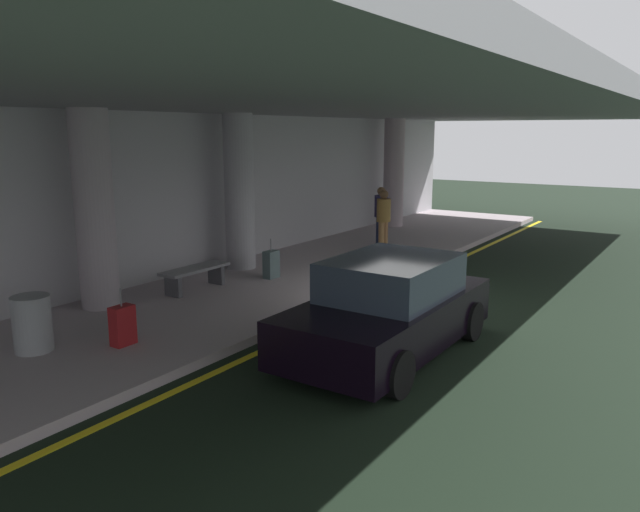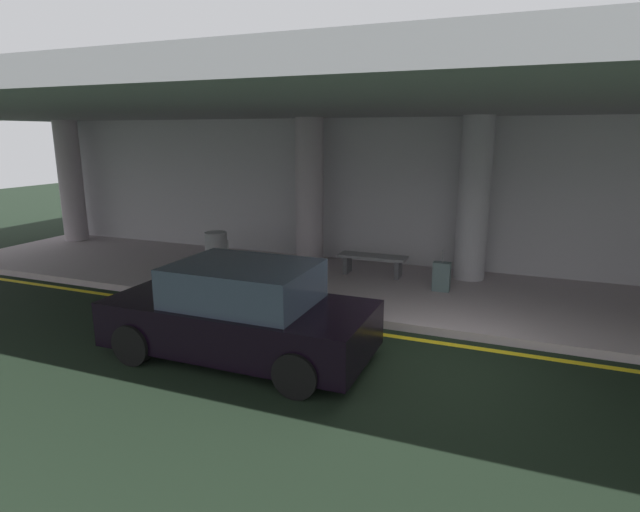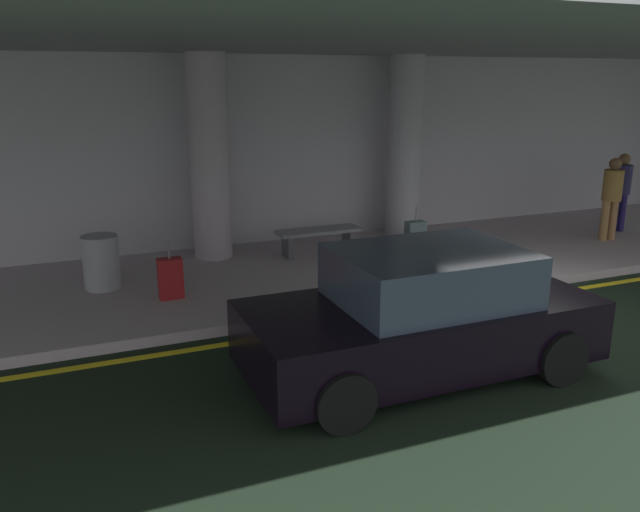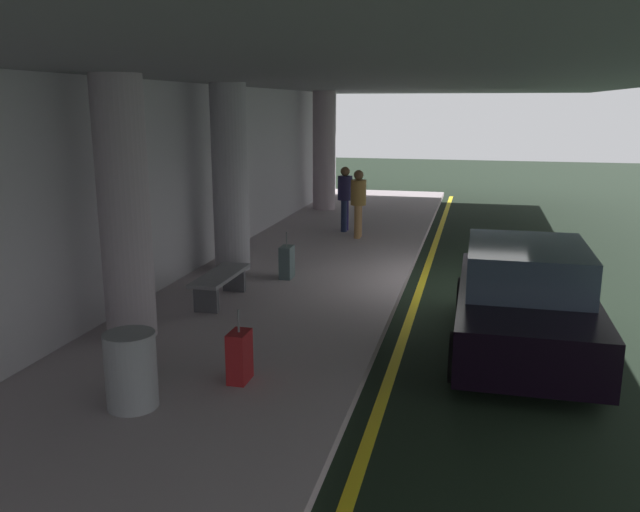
{
  "view_description": "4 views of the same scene",
  "coord_description": "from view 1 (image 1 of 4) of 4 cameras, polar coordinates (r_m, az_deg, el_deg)",
  "views": [
    {
      "loc": [
        -10.94,
        -5.09,
        3.4
      ],
      "look_at": [
        -0.71,
        1.72,
        0.87
      ],
      "focal_mm": 34.28,
      "sensor_mm": 36.0,
      "label": 1
    },
    {
      "loc": [
        1.1,
        -7.48,
        3.4
      ],
      "look_at": [
        -2.87,
        2.4,
        0.88
      ],
      "focal_mm": 28.96,
      "sensor_mm": 36.0,
      "label": 2
    },
    {
      "loc": [
        -6.61,
        -6.98,
        3.4
      ],
      "look_at": [
        -2.95,
        1.84,
        0.72
      ],
      "focal_mm": 36.18,
      "sensor_mm": 36.0,
      "label": 3
    },
    {
      "loc": [
        -12.04,
        -0.24,
        3.4
      ],
      "look_at": [
        -1.93,
        2.21,
        0.98
      ],
      "focal_mm": 36.71,
      "sensor_mm": 36.0,
      "label": 4
    }
  ],
  "objects": [
    {
      "name": "ceiling_overhang",
      "position": [
        13.38,
        -1.47,
        13.97
      ],
      "size": [
        28.0,
        13.2,
        0.3
      ],
      "primitive_type": "cube",
      "color": "gray",
      "rests_on": "support_column_far_left"
    },
    {
      "name": "support_column_center",
      "position": [
        14.61,
        -7.54,
        5.92
      ],
      "size": [
        0.7,
        0.7,
        3.65
      ],
      "primitive_type": "cylinder",
      "color": "#9F9CA3",
      "rests_on": "sidewalk"
    },
    {
      "name": "support_column_right_mid",
      "position": [
        21.27,
        6.9,
        7.7
      ],
      "size": [
        0.7,
        0.7,
        3.65
      ],
      "primitive_type": "cylinder",
      "color": "#AA969F",
      "rests_on": "sidewalk"
    },
    {
      "name": "car_black",
      "position": [
        9.48,
        6.43,
        -4.92
      ],
      "size": [
        4.1,
        1.92,
        1.5
      ],
      "rotation": [
        0.0,
        0.0,
        -0.01
      ],
      "color": "black",
      "rests_on": "ground"
    },
    {
      "name": "suitcase_upright_primary",
      "position": [
        13.72,
        -4.57,
        -0.79
      ],
      "size": [
        0.36,
        0.22,
        0.9
      ],
      "rotation": [
        0.0,
        0.0,
        -0.23
      ],
      "color": "#4F6364",
      "rests_on": "sidewalk"
    },
    {
      "name": "lane_stripe_yellow",
      "position": [
        12.84,
        5.51,
        -3.77
      ],
      "size": [
        26.0,
        0.14,
        0.01
      ],
      "primitive_type": "cube",
      "color": "yellow",
      "rests_on": "ground"
    },
    {
      "name": "person_waiting_for_ride",
      "position": [
        16.73,
        5.95,
        3.7
      ],
      "size": [
        0.38,
        0.38,
        1.68
      ],
      "rotation": [
        0.0,
        0.0,
        0.93
      ],
      "color": "olive",
      "rests_on": "sidewalk"
    },
    {
      "name": "traveler_with_luggage",
      "position": [
        17.64,
        5.71,
        4.12
      ],
      "size": [
        0.38,
        0.38,
        1.68
      ],
      "rotation": [
        0.0,
        0.0,
        2.43
      ],
      "color": "#1C2647",
      "rests_on": "sidewalk"
    },
    {
      "name": "ground_plane",
      "position": [
        12.54,
        8.42,
        -4.25
      ],
      "size": [
        60.0,
        60.0,
        0.0
      ],
      "primitive_type": "plane",
      "color": "black"
    },
    {
      "name": "suitcase_upright_secondary",
      "position": [
        9.93,
        -17.94,
        -6.18
      ],
      "size": [
        0.36,
        0.22,
        0.9
      ],
      "rotation": [
        0.0,
        0.0,
        -0.09
      ],
      "color": "maroon",
      "rests_on": "sidewalk"
    },
    {
      "name": "bench_metal",
      "position": [
        12.9,
        -11.56,
        -1.61
      ],
      "size": [
        1.6,
        0.5,
        0.48
      ],
      "color": "slate",
      "rests_on": "sidewalk"
    },
    {
      "name": "trash_bin_steel",
      "position": [
        10.13,
        -25.28,
        -5.73
      ],
      "size": [
        0.56,
        0.56,
        0.85
      ],
      "primitive_type": "cylinder",
      "color": "gray",
      "rests_on": "sidewalk"
    },
    {
      "name": "terminal_back_wall",
      "position": [
        15.2,
        -9.98,
        5.78
      ],
      "size": [
        26.0,
        0.3,
        3.8
      ],
      "primitive_type": "cube",
      "color": "#ADA9AF",
      "rests_on": "ground"
    },
    {
      "name": "support_column_left_mid",
      "position": [
        11.92,
        -20.31,
        4.03
      ],
      "size": [
        0.7,
        0.7,
        3.65
      ],
      "primitive_type": "cylinder",
      "color": "#A2969E",
      "rests_on": "sidewalk"
    },
    {
      "name": "sidewalk",
      "position": [
        14.06,
        -3.05,
        -2.07
      ],
      "size": [
        26.0,
        4.2,
        0.15
      ],
      "primitive_type": "cube",
      "color": "#A7989E",
      "rests_on": "ground"
    }
  ]
}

